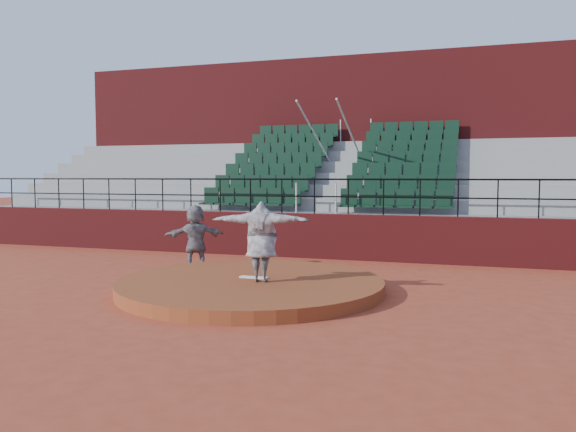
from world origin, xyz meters
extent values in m
plane|color=#9B3B23|center=(0.00, 0.00, 0.00)|extent=(90.00, 90.00, 0.00)
cylinder|color=brown|center=(0.00, 0.00, 0.12)|extent=(5.50, 5.50, 0.25)
cube|color=white|center=(0.00, 0.15, 0.27)|extent=(0.60, 0.15, 0.03)
cube|color=maroon|center=(0.00, 5.00, 0.65)|extent=(24.00, 0.30, 1.30)
cylinder|color=black|center=(0.00, 5.00, 2.30)|extent=(24.00, 0.05, 0.05)
cylinder|color=black|center=(0.00, 5.00, 1.80)|extent=(24.00, 0.04, 0.04)
cylinder|color=black|center=(-11.00, 5.00, 1.80)|extent=(0.04, 0.04, 1.00)
cylinder|color=black|center=(-10.00, 5.00, 1.80)|extent=(0.04, 0.04, 1.00)
cylinder|color=black|center=(-9.00, 5.00, 1.80)|extent=(0.04, 0.04, 1.00)
cylinder|color=black|center=(-8.00, 5.00, 1.80)|extent=(0.04, 0.04, 1.00)
cylinder|color=black|center=(-7.00, 5.00, 1.80)|extent=(0.04, 0.04, 1.00)
cylinder|color=black|center=(-6.00, 5.00, 1.80)|extent=(0.04, 0.04, 1.00)
cylinder|color=black|center=(-5.00, 5.00, 1.80)|extent=(0.04, 0.04, 1.00)
cylinder|color=black|center=(-4.00, 5.00, 1.80)|extent=(0.04, 0.04, 1.00)
cylinder|color=black|center=(-3.00, 5.00, 1.80)|extent=(0.04, 0.04, 1.00)
cylinder|color=black|center=(-2.00, 5.00, 1.80)|extent=(0.04, 0.04, 1.00)
cylinder|color=black|center=(-1.00, 5.00, 1.80)|extent=(0.04, 0.04, 1.00)
cylinder|color=black|center=(0.00, 5.00, 1.80)|extent=(0.04, 0.04, 1.00)
cylinder|color=black|center=(1.00, 5.00, 1.80)|extent=(0.04, 0.04, 1.00)
cylinder|color=black|center=(2.00, 5.00, 1.80)|extent=(0.04, 0.04, 1.00)
cylinder|color=black|center=(3.00, 5.00, 1.80)|extent=(0.04, 0.04, 1.00)
cylinder|color=black|center=(4.00, 5.00, 1.80)|extent=(0.04, 0.04, 1.00)
cylinder|color=black|center=(5.00, 5.00, 1.80)|extent=(0.04, 0.04, 1.00)
cylinder|color=black|center=(6.00, 5.00, 1.80)|extent=(0.04, 0.04, 1.00)
cube|color=gray|center=(0.00, 5.58, 0.65)|extent=(24.00, 0.85, 1.30)
cube|color=black|center=(-2.25, 5.59, 1.66)|extent=(3.30, 0.48, 0.72)
cube|color=black|center=(2.25, 5.59, 1.66)|extent=(3.30, 0.48, 0.72)
cube|color=gray|center=(0.00, 6.43, 0.85)|extent=(24.00, 0.85, 1.70)
cube|color=black|center=(-2.25, 6.44, 2.06)|extent=(3.30, 0.48, 0.72)
cube|color=black|center=(2.25, 6.44, 2.06)|extent=(3.30, 0.48, 0.72)
cube|color=gray|center=(0.00, 7.28, 1.05)|extent=(24.00, 0.85, 2.10)
cube|color=black|center=(-2.25, 7.29, 2.46)|extent=(3.30, 0.48, 0.72)
cube|color=black|center=(2.25, 7.29, 2.46)|extent=(3.30, 0.48, 0.72)
cube|color=gray|center=(0.00, 8.12, 1.25)|extent=(24.00, 0.85, 2.50)
cube|color=black|center=(-2.25, 8.13, 2.86)|extent=(3.30, 0.48, 0.72)
cube|color=black|center=(2.25, 8.13, 2.86)|extent=(3.30, 0.48, 0.72)
cube|color=gray|center=(0.00, 8.97, 1.45)|extent=(24.00, 0.85, 2.90)
cube|color=black|center=(-2.25, 8.98, 3.26)|extent=(3.30, 0.48, 0.72)
cube|color=black|center=(2.25, 8.98, 3.26)|extent=(3.30, 0.48, 0.72)
cube|color=gray|center=(0.00, 9.82, 1.65)|extent=(24.00, 0.85, 3.30)
cube|color=black|center=(-2.25, 9.83, 3.66)|extent=(3.30, 0.48, 0.72)
cube|color=black|center=(2.25, 9.83, 3.66)|extent=(3.30, 0.48, 0.72)
cube|color=gray|center=(0.00, 10.68, 1.85)|extent=(24.00, 0.85, 3.70)
cube|color=black|center=(-2.25, 10.69, 4.06)|extent=(3.30, 0.48, 0.72)
cube|color=black|center=(2.25, 10.69, 4.06)|extent=(3.30, 0.48, 0.72)
cylinder|color=silver|center=(-0.60, 8.12, 3.40)|extent=(0.06, 5.97, 2.46)
cylinder|color=silver|center=(0.60, 8.12, 3.40)|extent=(0.06, 5.97, 2.46)
cube|color=maroon|center=(0.00, 12.60, 3.55)|extent=(24.00, 3.00, 7.10)
imported|color=black|center=(0.29, -0.16, 1.07)|extent=(2.07, 0.83, 1.63)
imported|color=black|center=(-2.40, 2.18, 0.83)|extent=(1.53, 1.32, 1.66)
camera|label=1|loc=(4.28, -10.73, 2.40)|focal=35.00mm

